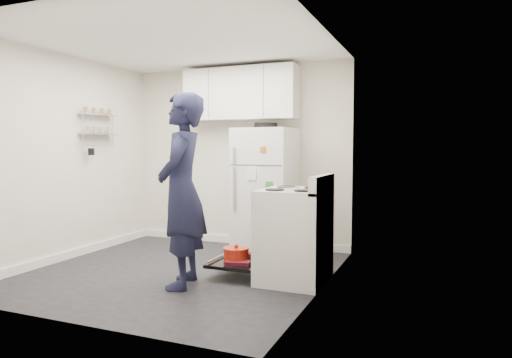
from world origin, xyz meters
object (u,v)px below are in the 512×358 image
at_px(person, 182,190).
at_px(open_oven_door, 239,258).
at_px(refrigerator, 266,190).
at_px(electric_range, 293,236).

bearing_deg(person, open_oven_door, 128.71).
bearing_deg(person, refrigerator, 154.14).
bearing_deg(open_oven_door, electric_range, 2.51).
relative_size(electric_range, person, 0.58).
xyz_separation_m(electric_range, person, (-0.97, -0.58, 0.49)).
height_order(electric_range, open_oven_door, electric_range).
distance_m(electric_range, person, 1.23).
relative_size(open_oven_door, refrigerator, 0.41).
bearing_deg(refrigerator, electric_range, -56.64).
relative_size(open_oven_door, person, 0.37).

